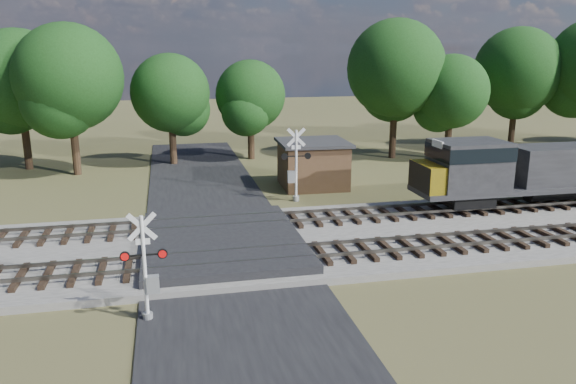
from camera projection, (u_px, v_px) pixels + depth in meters
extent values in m
plane|color=#4C4D29|center=(224.00, 253.00, 25.07)|extent=(160.00, 160.00, 0.00)
cube|color=gray|center=(426.00, 231.00, 27.58)|extent=(140.00, 10.00, 0.30)
cube|color=black|center=(224.00, 252.00, 25.06)|extent=(7.00, 60.00, 0.08)
cube|color=#262628|center=(222.00, 242.00, 25.47)|extent=(7.00, 9.00, 0.62)
cube|color=black|center=(276.00, 257.00, 23.50)|extent=(44.00, 2.60, 0.18)
cube|color=#5B564E|center=(459.00, 245.00, 24.44)|extent=(140.00, 0.08, 0.15)
cube|color=#5B564E|center=(443.00, 235.00, 25.80)|extent=(140.00, 0.08, 0.15)
cube|color=black|center=(257.00, 222.00, 28.23)|extent=(44.00, 2.60, 0.18)
cube|color=#5B564E|center=(411.00, 213.00, 29.17)|extent=(140.00, 0.08, 0.15)
cube|color=#5B564E|center=(400.00, 206.00, 30.53)|extent=(140.00, 0.08, 0.15)
cylinder|color=silver|center=(145.00, 269.00, 18.37)|extent=(0.13, 0.13, 3.67)
cylinder|color=#939698|center=(148.00, 317.00, 18.79)|extent=(0.33, 0.33, 0.28)
cube|color=silver|center=(142.00, 227.00, 18.01)|extent=(0.96, 0.04, 0.96)
cube|color=silver|center=(142.00, 227.00, 18.01)|extent=(0.96, 0.04, 0.96)
cube|color=silver|center=(143.00, 242.00, 18.13)|extent=(0.46, 0.03, 0.20)
cube|color=black|center=(144.00, 255.00, 18.24)|extent=(1.47, 0.06, 0.06)
cylinder|color=red|center=(125.00, 256.00, 18.12)|extent=(0.33, 0.09, 0.33)
cylinder|color=red|center=(162.00, 254.00, 18.37)|extent=(0.33, 0.09, 0.33)
cube|color=#939698|center=(153.00, 284.00, 18.55)|extent=(0.41, 0.28, 0.60)
cylinder|color=silver|center=(296.00, 166.00, 33.07)|extent=(0.15, 0.15, 4.28)
cylinder|color=#939698|center=(296.00, 198.00, 33.56)|extent=(0.38, 0.38, 0.32)
cube|color=silver|center=(296.00, 137.00, 32.64)|extent=(1.12, 0.13, 1.12)
cube|color=silver|center=(296.00, 137.00, 32.64)|extent=(1.12, 0.13, 1.12)
cube|color=silver|center=(296.00, 147.00, 32.79)|extent=(0.54, 0.07, 0.24)
cube|color=black|center=(296.00, 156.00, 32.92)|extent=(1.71, 0.20, 0.06)
cylinder|color=red|center=(308.00, 156.00, 33.02)|extent=(0.39, 0.14, 0.38)
cylinder|color=red|center=(284.00, 157.00, 32.83)|extent=(0.39, 0.14, 0.38)
cube|color=#939698|center=(292.00, 177.00, 33.19)|extent=(0.50, 0.36, 0.69)
cube|color=#4A3420|center=(313.00, 165.00, 36.84)|extent=(4.17, 4.17, 2.83)
cube|color=#2C2C2E|center=(313.00, 142.00, 36.46)|extent=(4.59, 4.59, 0.20)
cylinder|color=black|center=(26.00, 135.00, 41.94)|extent=(0.56, 0.56, 5.17)
sphere|color=#143511|center=(19.00, 79.00, 40.91)|extent=(7.24, 7.24, 7.24)
cylinder|color=black|center=(74.00, 138.00, 40.04)|extent=(0.56, 0.56, 5.33)
sphere|color=#143511|center=(69.00, 77.00, 38.98)|extent=(7.47, 7.47, 7.47)
cylinder|color=black|center=(173.00, 138.00, 43.65)|extent=(0.56, 0.56, 4.29)
sphere|color=#143511|center=(170.00, 93.00, 42.80)|extent=(6.00, 6.00, 6.00)
cylinder|color=black|center=(251.00, 135.00, 46.00)|extent=(0.56, 0.56, 4.02)
sphere|color=#143511|center=(250.00, 95.00, 45.20)|extent=(5.63, 5.63, 5.63)
cylinder|color=black|center=(393.00, 124.00, 46.28)|extent=(0.56, 0.56, 5.63)
sphere|color=#143511|center=(396.00, 68.00, 45.16)|extent=(7.88, 7.88, 7.88)
cylinder|color=black|center=(448.00, 134.00, 45.85)|extent=(0.56, 0.56, 4.25)
sphere|color=#143511|center=(451.00, 92.00, 45.01)|extent=(5.94, 5.94, 5.94)
cylinder|color=black|center=(513.00, 120.00, 50.02)|extent=(0.56, 0.56, 5.37)
sphere|color=#143511|center=(518.00, 71.00, 48.95)|extent=(7.52, 7.52, 7.52)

